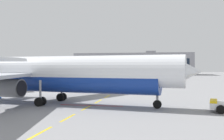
% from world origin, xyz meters
% --- Properties ---
extents(apron_paint_markings, '(8.00, 98.13, 0.01)m').
position_xyz_m(apron_paint_markings, '(18.00, 38.15, 0.00)').
color(apron_paint_markings, yellow).
rests_on(apron_paint_markings, ground).
extents(airliner_foreground, '(34.79, 34.28, 12.20)m').
position_xyz_m(airliner_foreground, '(13.81, 22.75, 3.95)').
color(airliner_foreground, white).
rests_on(airliner_foreground, ground).
extents(airliner_mid_left, '(27.23, 28.31, 11.59)m').
position_xyz_m(airliner_mid_left, '(-34.04, 81.98, 3.75)').
color(airliner_mid_left, silver).
rests_on(airliner_mid_left, ground).
extents(fuel_service_truck, '(7.12, 5.95, 3.14)m').
position_xyz_m(fuel_service_truck, '(-3.25, 36.67, 1.65)').
color(fuel_service_truck, black).
rests_on(fuel_service_truck, ground).
extents(terminal_satellite, '(70.46, 25.52, 14.51)m').
position_xyz_m(terminal_satellite, '(9.18, 157.18, 6.47)').
color(terminal_satellite, gray).
rests_on(terminal_satellite, ground).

